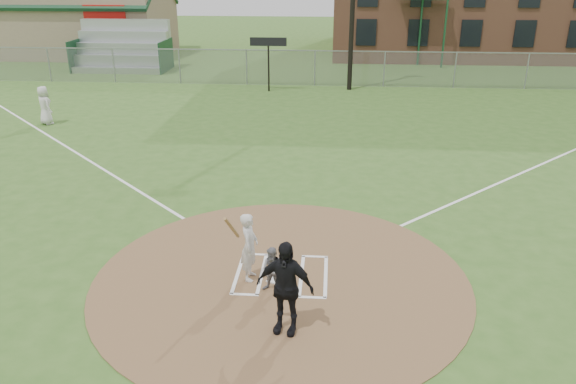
# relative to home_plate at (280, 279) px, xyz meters

# --- Properties ---
(ground) EXTENTS (140.00, 140.00, 0.00)m
(ground) POSITION_rel_home_plate_xyz_m (0.02, 0.08, -0.04)
(ground) COLOR #355B1F
(ground) RESTS_ON ground
(dirt_circle) EXTENTS (8.40, 8.40, 0.02)m
(dirt_circle) POSITION_rel_home_plate_xyz_m (0.02, 0.08, -0.03)
(dirt_circle) COLOR brown
(dirt_circle) RESTS_ON ground
(home_plate) EXTENTS (0.60, 0.60, 0.03)m
(home_plate) POSITION_rel_home_plate_xyz_m (0.00, 0.00, 0.00)
(home_plate) COLOR silver
(home_plate) RESTS_ON dirt_circle
(foul_line_first) EXTENTS (17.04, 17.04, 0.01)m
(foul_line_first) POSITION_rel_home_plate_xyz_m (9.02, 9.08, -0.03)
(foul_line_first) COLOR white
(foul_line_first) RESTS_ON ground
(foul_line_third) EXTENTS (17.04, 17.04, 0.01)m
(foul_line_third) POSITION_rel_home_plate_xyz_m (-8.98, 9.08, -0.03)
(foul_line_third) COLOR white
(foul_line_third) RESTS_ON ground
(catcher) EXTENTS (0.61, 0.54, 1.04)m
(catcher) POSITION_rel_home_plate_xyz_m (-0.10, -0.50, 0.50)
(catcher) COLOR slate
(catcher) RESTS_ON dirt_circle
(umpire) EXTENTS (1.18, 0.69, 1.90)m
(umpire) POSITION_rel_home_plate_xyz_m (0.27, -1.84, 0.93)
(umpire) COLOR black
(umpire) RESTS_ON dirt_circle
(ondeck_player) EXTENTS (0.97, 0.94, 1.68)m
(ondeck_player) POSITION_rel_home_plate_xyz_m (-11.53, 12.49, 0.81)
(ondeck_player) COLOR silver
(ondeck_player) RESTS_ON ground
(batters_boxes) EXTENTS (2.08, 1.88, 0.01)m
(batters_boxes) POSITION_rel_home_plate_xyz_m (0.02, 0.23, -0.01)
(batters_boxes) COLOR white
(batters_boxes) RESTS_ON dirt_circle
(batter_at_plate) EXTENTS (0.62, 0.99, 1.78)m
(batter_at_plate) POSITION_rel_home_plate_xyz_m (-0.67, 0.02, 0.78)
(batter_at_plate) COLOR silver
(batter_at_plate) RESTS_ON dirt_circle
(outfield_fence) EXTENTS (56.08, 0.08, 2.03)m
(outfield_fence) POSITION_rel_home_plate_xyz_m (0.02, 22.08, 0.98)
(outfield_fence) COLOR slate
(outfield_fence) RESTS_ON ground
(bleachers) EXTENTS (6.08, 3.20, 3.20)m
(bleachers) POSITION_rel_home_plate_xyz_m (-12.98, 26.28, 1.55)
(bleachers) COLOR #B7BABF
(bleachers) RESTS_ON ground
(clubhouse) EXTENTS (12.20, 8.71, 6.23)m
(clubhouse) POSITION_rel_home_plate_xyz_m (-17.97, 33.07, 2.35)
(clubhouse) COLOR gray
(clubhouse) RESTS_ON ground
(scoreboard_sign) EXTENTS (2.00, 0.10, 2.93)m
(scoreboard_sign) POSITION_rel_home_plate_xyz_m (-2.48, 20.28, 2.35)
(scoreboard_sign) COLOR black
(scoreboard_sign) RESTS_ON ground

